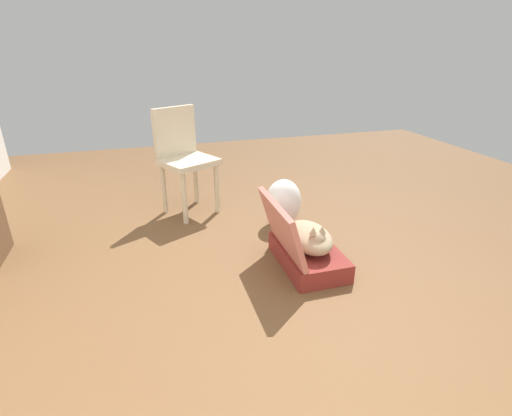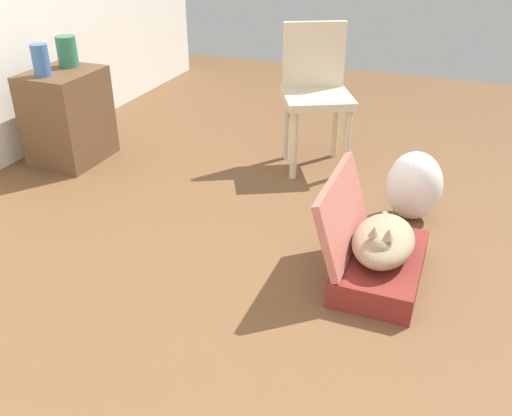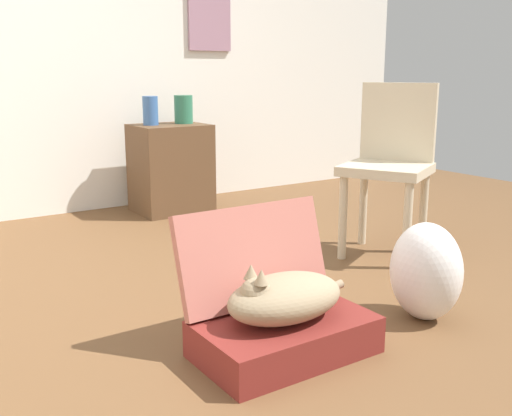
{
  "view_description": "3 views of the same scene",
  "coord_description": "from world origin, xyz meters",
  "px_view_note": "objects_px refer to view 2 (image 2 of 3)",
  "views": [
    {
      "loc": [
        -1.97,
        0.61,
        1.41
      ],
      "look_at": [
        0.21,
        -0.03,
        0.44
      ],
      "focal_mm": 27.03,
      "sensor_mm": 36.0,
      "label": 1
    },
    {
      "loc": [
        -2.1,
        -0.63,
        1.57
      ],
      "look_at": [
        0.1,
        0.23,
        0.28
      ],
      "focal_mm": 39.22,
      "sensor_mm": 36.0,
      "label": 2
    },
    {
      "loc": [
        -1.03,
        -1.94,
        0.98
      ],
      "look_at": [
        0.15,
        -0.18,
        0.49
      ],
      "focal_mm": 41.97,
      "sensor_mm": 36.0,
      "label": 3
    }
  ],
  "objects_px": {
    "chair": "(316,90)",
    "vase_tall": "(41,60)",
    "side_table": "(68,117)",
    "vase_short": "(67,51)",
    "cat": "(383,241)",
    "plastic_bag_white": "(414,186)",
    "suitcase_base": "(380,267)"
  },
  "relations": [
    {
      "from": "cat",
      "to": "vase_tall",
      "type": "xyz_separation_m",
      "value": [
        0.53,
        2.27,
        0.5
      ]
    },
    {
      "from": "side_table",
      "to": "chair",
      "type": "distance_m",
      "value": 1.66
    },
    {
      "from": "cat",
      "to": "plastic_bag_white",
      "type": "height_order",
      "value": "plastic_bag_white"
    },
    {
      "from": "plastic_bag_white",
      "to": "vase_short",
      "type": "xyz_separation_m",
      "value": [
        0.12,
        2.31,
        0.51
      ]
    },
    {
      "from": "cat",
      "to": "plastic_bag_white",
      "type": "xyz_separation_m",
      "value": [
        0.66,
        -0.06,
        -0.02
      ]
    },
    {
      "from": "chair",
      "to": "side_table",
      "type": "bearing_deg",
      "value": 172.02
    },
    {
      "from": "suitcase_base",
      "to": "plastic_bag_white",
      "type": "xyz_separation_m",
      "value": [
        0.66,
        -0.06,
        0.13
      ]
    },
    {
      "from": "plastic_bag_white",
      "to": "chair",
      "type": "height_order",
      "value": "chair"
    },
    {
      "from": "plastic_bag_white",
      "to": "vase_short",
      "type": "bearing_deg",
      "value": 87.04
    },
    {
      "from": "plastic_bag_white",
      "to": "vase_short",
      "type": "relative_size",
      "value": 2.01
    },
    {
      "from": "suitcase_base",
      "to": "chair",
      "type": "bearing_deg",
      "value": 29.54
    },
    {
      "from": "vase_tall",
      "to": "vase_short",
      "type": "bearing_deg",
      "value": -1.41
    },
    {
      "from": "cat",
      "to": "vase_short",
      "type": "height_order",
      "value": "vase_short"
    },
    {
      "from": "side_table",
      "to": "vase_short",
      "type": "relative_size",
      "value": 3.12
    },
    {
      "from": "suitcase_base",
      "to": "vase_tall",
      "type": "xyz_separation_m",
      "value": [
        0.53,
        2.27,
        0.65
      ]
    },
    {
      "from": "suitcase_base",
      "to": "side_table",
      "type": "xyz_separation_m",
      "value": [
        0.65,
        2.24,
        0.24
      ]
    },
    {
      "from": "cat",
      "to": "plastic_bag_white",
      "type": "bearing_deg",
      "value": -4.8
    },
    {
      "from": "cat",
      "to": "vase_short",
      "type": "bearing_deg",
      "value": 70.89
    },
    {
      "from": "vase_tall",
      "to": "chair",
      "type": "distance_m",
      "value": 1.74
    },
    {
      "from": "plastic_bag_white",
      "to": "cat",
      "type": "bearing_deg",
      "value": 175.2
    },
    {
      "from": "plastic_bag_white",
      "to": "side_table",
      "type": "xyz_separation_m",
      "value": [
        -0.0,
        2.29,
        0.11
      ]
    },
    {
      "from": "plastic_bag_white",
      "to": "side_table",
      "type": "bearing_deg",
      "value": 90.11
    },
    {
      "from": "chair",
      "to": "vase_tall",
      "type": "bearing_deg",
      "value": 175.61
    },
    {
      "from": "plastic_bag_white",
      "to": "vase_tall",
      "type": "bearing_deg",
      "value": 93.18
    },
    {
      "from": "suitcase_base",
      "to": "vase_tall",
      "type": "relative_size",
      "value": 3.12
    },
    {
      "from": "suitcase_base",
      "to": "cat",
      "type": "height_order",
      "value": "cat"
    },
    {
      "from": "vase_tall",
      "to": "vase_short",
      "type": "xyz_separation_m",
      "value": [
        0.25,
        -0.01,
        0.0
      ]
    },
    {
      "from": "suitcase_base",
      "to": "plastic_bag_white",
      "type": "distance_m",
      "value": 0.67
    },
    {
      "from": "side_table",
      "to": "vase_tall",
      "type": "height_order",
      "value": "vase_tall"
    },
    {
      "from": "plastic_bag_white",
      "to": "vase_tall",
      "type": "distance_m",
      "value": 2.38
    },
    {
      "from": "cat",
      "to": "vase_short",
      "type": "xyz_separation_m",
      "value": [
        0.78,
        2.26,
        0.5
      ]
    },
    {
      "from": "suitcase_base",
      "to": "vase_short",
      "type": "relative_size",
      "value": 3.1
    }
  ]
}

